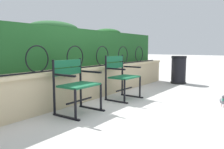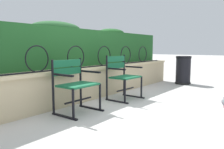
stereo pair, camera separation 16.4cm
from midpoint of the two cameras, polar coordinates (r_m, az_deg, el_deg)
The scene contains 8 objects.
ground_plane at distance 3.95m, azimuth -0.20°, elevation -8.04°, with size 60.00×60.00×0.00m, color #B7B5AF.
stone_wall at distance 4.40m, azimuth -9.02°, elevation -2.36°, with size 6.71×0.41×0.63m.
iron_arch_fence at distance 4.17m, azimuth -10.12°, elevation 3.98°, with size 6.18×0.02×0.42m.
hedge_row at distance 4.71m, azimuth -14.02°, elevation 7.05°, with size 6.57×0.70×0.90m.
park_chair_left at distance 3.55m, azimuth -10.47°, elevation -2.23°, with size 0.62×0.52×0.84m.
park_chair_right at distance 4.45m, azimuth 1.27°, elevation -0.26°, with size 0.62×0.54×0.86m.
pigeon_far_side at distance 4.28m, azimuth 25.19°, elevation -5.98°, with size 0.29×0.14×0.22m.
trash_bin at distance 6.66m, azimuth 15.76°, elevation 1.01°, with size 0.44×0.44×0.78m.
Camera 1 is at (-3.17, -2.12, 1.01)m, focal length 36.27 mm.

